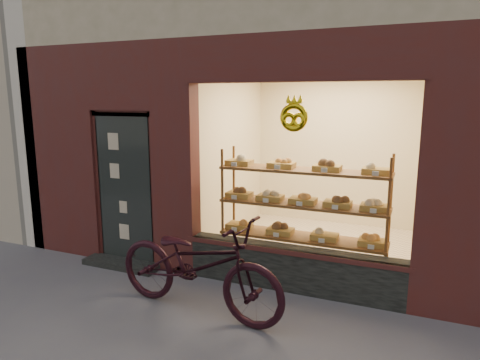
% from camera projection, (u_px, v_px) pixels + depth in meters
% --- Properties ---
extents(display_shelf, '(2.20, 0.45, 1.70)m').
position_uv_depth(display_shelf, '(302.00, 214.00, 5.61)').
color(display_shelf, brown).
rests_on(display_shelf, ground).
extents(bicycle, '(2.20, 0.97, 1.12)m').
position_uv_depth(bicycle, '(198.00, 265.00, 4.72)').
color(bicycle, black).
rests_on(bicycle, ground).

